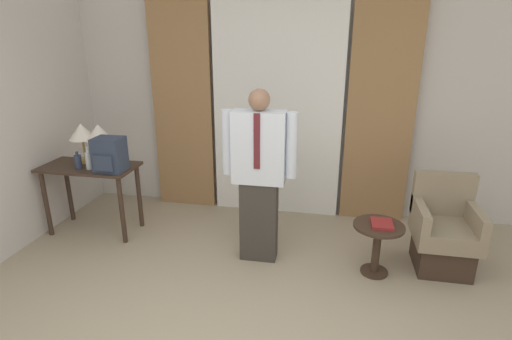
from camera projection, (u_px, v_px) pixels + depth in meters
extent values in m
cube|color=beige|center=(279.00, 101.00, 4.72)|extent=(10.00, 0.06, 2.70)
cube|color=white|center=(277.00, 108.00, 4.62)|extent=(1.50, 0.06, 2.58)
cube|color=#997047|center=(182.00, 105.00, 4.83)|extent=(0.73, 0.06, 2.58)
cube|color=#997047|center=(381.00, 112.00, 4.41)|extent=(0.73, 0.06, 2.58)
cube|color=#38281E|center=(89.00, 167.00, 4.28)|extent=(1.01, 0.51, 0.03)
cylinder|color=#38281E|center=(46.00, 204.00, 4.30)|extent=(0.05, 0.05, 0.74)
cylinder|color=#38281E|center=(122.00, 210.00, 4.14)|extent=(0.05, 0.05, 0.74)
cylinder|color=#38281E|center=(69.00, 191.00, 4.66)|extent=(0.05, 0.05, 0.74)
cylinder|color=#38281E|center=(139.00, 196.00, 4.50)|extent=(0.05, 0.05, 0.74)
cylinder|color=tan|center=(86.00, 161.00, 4.38)|extent=(0.12, 0.12, 0.04)
cylinder|color=tan|center=(84.00, 149.00, 4.33)|extent=(0.02, 0.02, 0.22)
cone|color=silver|center=(81.00, 131.00, 4.27)|extent=(0.27, 0.27, 0.17)
cylinder|color=tan|center=(102.00, 162.00, 4.34)|extent=(0.12, 0.12, 0.04)
cylinder|color=tan|center=(101.00, 150.00, 4.30)|extent=(0.02, 0.02, 0.22)
cone|color=silver|center=(98.00, 132.00, 4.23)|extent=(0.27, 0.27, 0.17)
cylinder|color=#2D3851|center=(78.00, 162.00, 4.17)|extent=(0.07, 0.07, 0.14)
cylinder|color=#2D3851|center=(77.00, 153.00, 4.14)|extent=(0.03, 0.03, 0.04)
cylinder|color=silver|center=(89.00, 161.00, 4.14)|extent=(0.08, 0.08, 0.18)
cylinder|color=silver|center=(88.00, 150.00, 4.10)|extent=(0.03, 0.03, 0.05)
cube|color=#2D384C|center=(110.00, 155.00, 4.06)|extent=(0.29, 0.24, 0.35)
cube|color=#2D384C|center=(103.00, 163.00, 3.95)|extent=(0.20, 0.03, 0.16)
cube|color=#38332D|center=(259.00, 220.00, 3.85)|extent=(0.35, 0.19, 0.80)
cube|color=silver|center=(259.00, 147.00, 3.61)|extent=(0.48, 0.22, 0.67)
cube|color=#5B1E23|center=(257.00, 142.00, 3.48)|extent=(0.06, 0.01, 0.50)
cylinder|color=silver|center=(227.00, 142.00, 3.66)|extent=(0.11, 0.11, 0.60)
cylinder|color=silver|center=(292.00, 145.00, 3.55)|extent=(0.11, 0.11, 0.60)
sphere|color=#936B51|center=(259.00, 100.00, 3.47)|extent=(0.19, 0.19, 0.19)
cube|color=#38281E|center=(441.00, 254.00, 3.75)|extent=(0.47, 0.49, 0.29)
cube|color=gray|center=(445.00, 233.00, 3.68)|extent=(0.55, 0.57, 0.16)
cube|color=gray|center=(443.00, 193.00, 3.81)|extent=(0.55, 0.10, 0.42)
cube|color=gray|center=(420.00, 214.00, 3.66)|extent=(0.08, 0.57, 0.18)
cube|color=gray|center=(476.00, 218.00, 3.58)|extent=(0.08, 0.57, 0.18)
cylinder|color=#38281E|center=(374.00, 271.00, 3.72)|extent=(0.25, 0.25, 0.02)
cylinder|color=#38281E|center=(376.00, 250.00, 3.64)|extent=(0.07, 0.07, 0.47)
cylinder|color=#38281E|center=(379.00, 226.00, 3.56)|extent=(0.45, 0.45, 0.03)
cube|color=maroon|center=(382.00, 224.00, 3.54)|extent=(0.19, 0.22, 0.03)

